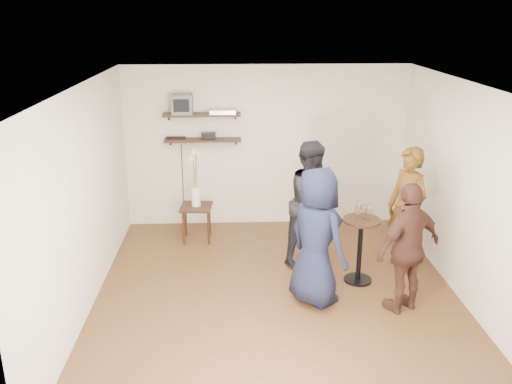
% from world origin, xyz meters
% --- Properties ---
extents(room, '(4.58, 5.08, 2.68)m').
position_xyz_m(room, '(0.00, 0.00, 1.30)').
color(room, '#462916').
rests_on(room, ground).
extents(shelf_upper, '(1.20, 0.25, 0.04)m').
position_xyz_m(shelf_upper, '(-1.00, 2.38, 1.85)').
color(shelf_upper, black).
rests_on(shelf_upper, room).
extents(shelf_lower, '(1.20, 0.25, 0.04)m').
position_xyz_m(shelf_lower, '(-1.00, 2.38, 1.45)').
color(shelf_lower, black).
rests_on(shelf_lower, room).
extents(crt_monitor, '(0.32, 0.30, 0.30)m').
position_xyz_m(crt_monitor, '(-1.30, 2.38, 2.02)').
color(crt_monitor, '#59595B').
rests_on(crt_monitor, shelf_upper).
extents(dvd_deck, '(0.40, 0.24, 0.06)m').
position_xyz_m(dvd_deck, '(-0.68, 2.38, 1.90)').
color(dvd_deck, silver).
rests_on(dvd_deck, shelf_upper).
extents(radio, '(0.22, 0.10, 0.10)m').
position_xyz_m(radio, '(-0.90, 2.38, 1.52)').
color(radio, black).
rests_on(radio, shelf_lower).
extents(power_strip, '(0.30, 0.05, 0.03)m').
position_xyz_m(power_strip, '(-1.42, 2.42, 1.48)').
color(power_strip, black).
rests_on(power_strip, shelf_lower).
extents(side_table, '(0.50, 0.50, 0.56)m').
position_xyz_m(side_table, '(-1.10, 1.81, 0.47)').
color(side_table, black).
rests_on(side_table, room).
extents(vase_lilies, '(0.19, 0.20, 0.95)m').
position_xyz_m(vase_lilies, '(-1.10, 1.81, 0.86)').
color(vase_lilies, white).
rests_on(vase_lilies, side_table).
extents(drinks_table, '(0.48, 0.48, 0.87)m').
position_xyz_m(drinks_table, '(1.09, 0.37, 0.56)').
color(drinks_table, black).
rests_on(drinks_table, room).
extents(wine_glass_fl, '(0.07, 0.07, 0.20)m').
position_xyz_m(wine_glass_fl, '(1.02, 0.33, 1.00)').
color(wine_glass_fl, silver).
rests_on(wine_glass_fl, drinks_table).
extents(wine_glass_fr, '(0.07, 0.07, 0.20)m').
position_xyz_m(wine_glass_fr, '(1.17, 0.35, 1.00)').
color(wine_glass_fr, silver).
rests_on(wine_glass_fr, drinks_table).
extents(wine_glass_bl, '(0.07, 0.07, 0.22)m').
position_xyz_m(wine_glass_bl, '(1.06, 0.43, 1.02)').
color(wine_glass_bl, silver).
rests_on(wine_glass_bl, drinks_table).
extents(wine_glass_br, '(0.06, 0.06, 0.19)m').
position_xyz_m(wine_glass_br, '(1.12, 0.39, 1.00)').
color(wine_glass_br, silver).
rests_on(wine_glass_br, drinks_table).
extents(person_plaid, '(0.66, 0.74, 1.70)m').
position_xyz_m(person_plaid, '(1.80, 0.77, 0.85)').
color(person_plaid, '#9E2412').
rests_on(person_plaid, room).
extents(person_dark, '(1.07, 1.06, 1.75)m').
position_xyz_m(person_dark, '(0.56, 0.98, 0.87)').
color(person_dark, black).
rests_on(person_dark, room).
extents(person_navy, '(0.93, 0.99, 1.70)m').
position_xyz_m(person_navy, '(0.44, -0.12, 0.85)').
color(person_navy, '#161A33').
rests_on(person_navy, room).
extents(person_brown, '(0.99, 0.77, 1.57)m').
position_xyz_m(person_brown, '(1.48, -0.35, 0.79)').
color(person_brown, '#4A281F').
rests_on(person_brown, room).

